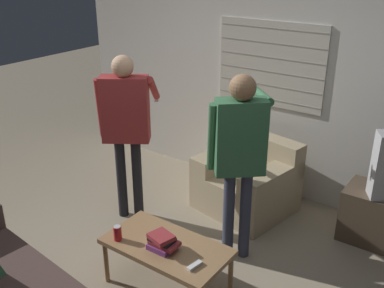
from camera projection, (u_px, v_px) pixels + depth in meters
ground_plane at (155, 276)px, 3.86m from camera, size 16.00×16.00×0.00m
wall_back at (271, 80)px, 4.87m from camera, size 5.20×0.08×2.55m
armchair_beige at (248, 181)px, 4.79m from camera, size 1.03×0.96×0.77m
coffee_table at (166, 249)px, 3.57m from camera, size 1.01×0.53×0.43m
person_left_standing at (126, 118)px, 4.34m from camera, size 0.55×0.83×1.70m
person_right_standing at (240, 146)px, 3.71m from camera, size 0.50×0.84×1.70m
book_stack at (162, 242)px, 3.48m from camera, size 0.23×0.19×0.14m
soda_can at (118, 233)px, 3.59m from camera, size 0.07×0.07×0.13m
spare_remote at (195, 266)px, 3.30m from camera, size 0.06×0.13×0.02m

